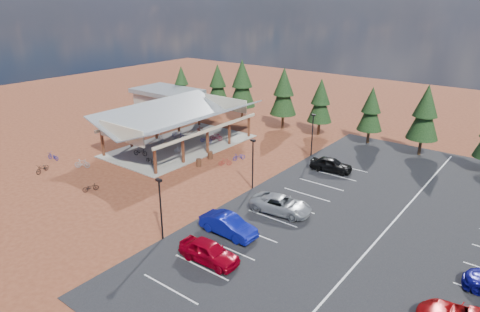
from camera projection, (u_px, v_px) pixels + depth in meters
ground at (202, 183)px, 44.02m from camera, size 140.00×140.00×0.00m
asphalt_lot at (390, 226)px, 35.64m from camera, size 27.00×44.00×0.04m
concrete_pad at (181, 146)px, 54.93m from camera, size 10.60×18.60×0.10m
bike_pavilion at (180, 117)px, 53.62m from camera, size 11.65×19.40×4.97m
outbuilding at (168, 100)px, 70.43m from camera, size 11.00×7.00×3.90m
lamp_post_0 at (161, 205)px, 32.70m from camera, size 0.50×0.25×5.14m
lamp_post_1 at (253, 161)px, 41.61m from camera, size 0.50×0.25×5.14m
lamp_post_2 at (312, 132)px, 50.52m from camera, size 0.50×0.25×5.14m
trash_bin_0 at (199, 163)px, 48.10m from camera, size 0.60×0.60×0.90m
trash_bin_1 at (210, 155)px, 50.39m from camera, size 0.60×0.60×0.90m
pine_0 at (182, 82)px, 73.21m from camera, size 3.03×3.03×7.07m
pine_1 at (218, 84)px, 68.41m from camera, size 3.48×3.48×8.12m
pine_2 at (242, 84)px, 64.46m from camera, size 4.03×4.03×9.38m
pine_3 at (284, 92)px, 60.46m from camera, size 3.79×3.79×8.82m
pine_4 at (321, 101)px, 57.81m from camera, size 3.37×3.37×7.85m
pine_5 at (371, 109)px, 54.46m from camera, size 3.20×3.20×7.44m
pine_6 at (425, 113)px, 50.02m from camera, size 3.69×3.69×8.59m
bike_0 at (140, 152)px, 51.12m from camera, size 1.91×1.19×0.95m
bike_1 at (161, 138)px, 55.93m from camera, size 1.85×0.95×1.07m
bike_2 at (178, 134)px, 57.73m from camera, size 1.91×1.02×0.95m
bike_3 at (201, 130)px, 59.61m from camera, size 1.64×0.60×0.97m
bike_4 at (150, 160)px, 48.72m from camera, size 1.60×0.75×0.81m
bike_5 at (179, 150)px, 51.71m from camera, size 1.62×0.65×0.94m
bike_6 at (206, 139)px, 55.85m from camera, size 1.71×1.06×0.85m
bike_7 at (216, 137)px, 56.49m from camera, size 1.87×0.99×1.08m
bike_8 at (42, 168)px, 46.40m from camera, size 1.35×2.02×1.00m
bike_9 at (82, 163)px, 47.69m from camera, size 1.67×1.40×1.03m
bike_10 at (53, 156)px, 50.03m from camera, size 1.78×0.86×0.90m
bike_12 at (90, 187)px, 41.94m from camera, size 1.04×1.64×0.81m
bike_14 at (239, 157)px, 49.97m from camera, size 1.12×1.73×0.86m
bike_15 at (225, 162)px, 48.34m from camera, size 1.34×1.37×0.90m
car_0 at (209, 252)px, 30.53m from camera, size 4.76×2.09×1.59m
car_1 at (228, 225)px, 34.06m from camera, size 4.96×1.79×1.63m
car_2 at (281, 204)px, 37.61m from camera, size 5.76×3.24×1.52m
car_4 at (331, 164)px, 46.59m from camera, size 4.76×2.51×1.54m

